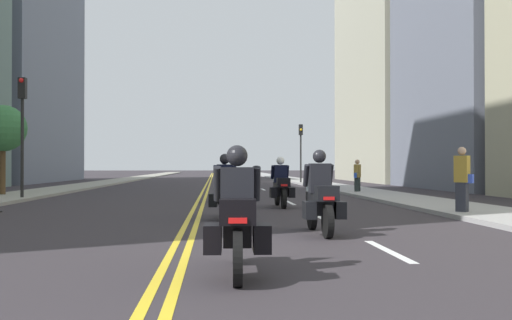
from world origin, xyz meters
name	(u,v)px	position (x,y,z in m)	size (l,w,h in m)	color
ground_plane	(209,182)	(0.00, 48.00, 0.00)	(264.00, 264.00, 0.00)	#302B2F
sidewalk_left	(114,181)	(-7.77, 48.00, 0.06)	(2.66, 144.00, 0.12)	gray
sidewalk_right	(302,181)	(7.77, 48.00, 0.06)	(2.66, 144.00, 0.12)	#9A9898
centreline_yellow_inner	(208,182)	(-0.12, 48.00, 0.00)	(0.12, 132.00, 0.01)	yellow
centreline_yellow_outer	(210,182)	(0.12, 48.00, 0.00)	(0.12, 132.00, 0.01)	yellow
lane_dashes_white	(268,192)	(3.22, 29.00, 0.00)	(0.14, 56.40, 0.01)	silver
building_left_2	(6,66)	(-16.95, 49.49, 9.68)	(8.72, 19.08, 19.37)	slate
building_right_2	(400,35)	(16.54, 49.08, 12.75)	(7.89, 17.76, 25.51)	#A3A18A
motorcycle_0	(237,221)	(0.81, 6.11, 0.65)	(0.77, 2.18, 1.57)	black
motorcycle_1	(321,200)	(2.57, 10.25, 0.66)	(0.77, 2.18, 1.64)	black
motorcycle_2	(225,192)	(0.78, 13.79, 0.66)	(0.78, 2.06, 1.63)	black
motorcycle_3	(281,187)	(2.63, 17.72, 0.65)	(0.77, 2.22, 1.62)	black
motorcycle_4	(224,184)	(0.87, 20.79, 0.67)	(0.77, 2.25, 1.63)	black
traffic_light_near	(22,115)	(-6.84, 22.12, 3.26)	(0.28, 0.38, 4.70)	black
traffic_light_far	(301,143)	(6.84, 42.24, 3.06)	(0.28, 0.38, 4.41)	black
pedestrian_0	(357,176)	(7.23, 26.43, 0.84)	(0.41, 0.48, 1.63)	#242C2B
pedestrian_1	(462,180)	(7.01, 14.08, 0.94)	(0.44, 0.46, 1.82)	#2B2E38
street_tree_0	(3,129)	(-8.44, 24.60, 2.89)	(1.98, 1.98, 3.91)	#4F3921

